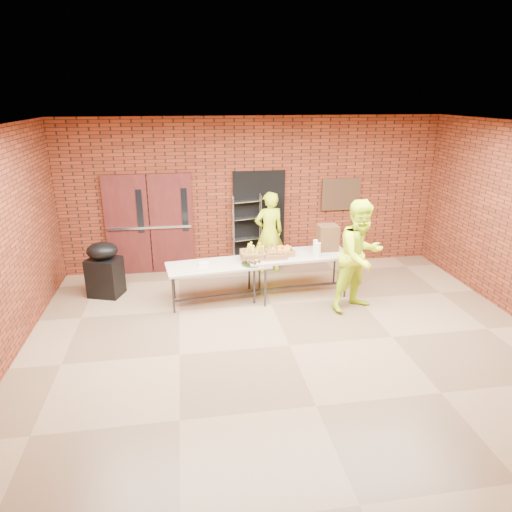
{
  "coord_description": "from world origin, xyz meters",
  "views": [
    {
      "loc": [
        -1.46,
        -5.91,
        3.6
      ],
      "look_at": [
        -0.29,
        1.4,
        0.97
      ],
      "focal_mm": 32.0,
      "sensor_mm": 36.0,
      "label": 1
    }
  ],
  "objects": [
    {
      "name": "room",
      "position": [
        0.0,
        0.0,
        1.6
      ],
      "size": [
        8.08,
        7.08,
        3.28
      ],
      "color": "brown",
      "rests_on": "ground"
    },
    {
      "name": "double_doors",
      "position": [
        -2.2,
        3.44,
        1.05
      ],
      "size": [
        1.78,
        0.12,
        2.1
      ],
      "color": "#4E1A16",
      "rests_on": "room"
    },
    {
      "name": "dark_doorway",
      "position": [
        0.1,
        3.46,
        1.05
      ],
      "size": [
        1.1,
        0.06,
        2.1
      ],
      "primitive_type": "cube",
      "color": "black",
      "rests_on": "room"
    },
    {
      "name": "bronze_plaque",
      "position": [
        1.9,
        3.45,
        1.55
      ],
      "size": [
        0.85,
        0.04,
        0.7
      ],
      "primitive_type": "cube",
      "color": "#3F2A19",
      "rests_on": "room"
    },
    {
      "name": "wire_rack",
      "position": [
        -0.18,
        3.32,
        0.82
      ],
      "size": [
        0.63,
        0.33,
        1.64
      ],
      "primitive_type": null,
      "rotation": [
        0.0,
        0.0,
        0.23
      ],
      "color": "#AEAEB5",
      "rests_on": "room"
    },
    {
      "name": "table_left",
      "position": [
        -0.93,
        1.7,
        0.68
      ],
      "size": [
        1.89,
        0.97,
        0.74
      ],
      "rotation": [
        0.0,
        0.0,
        0.12
      ],
      "color": "tan",
      "rests_on": "room"
    },
    {
      "name": "table_right",
      "position": [
        0.56,
        1.88,
        0.73
      ],
      "size": [
        1.97,
        0.92,
        0.79
      ],
      "rotation": [
        0.0,
        0.0,
        0.06
      ],
      "color": "tan",
      "rests_on": "room"
    },
    {
      "name": "basket_bananas",
      "position": [
        -0.25,
        1.81,
        0.86
      ],
      "size": [
        0.5,
        0.39,
        0.16
      ],
      "color": "#A66E43",
      "rests_on": "table_right"
    },
    {
      "name": "basket_oranges",
      "position": [
        0.25,
        1.9,
        0.85
      ],
      "size": [
        0.46,
        0.36,
        0.14
      ],
      "color": "#A66E43",
      "rests_on": "table_right"
    },
    {
      "name": "basket_apples",
      "position": [
        0.11,
        1.74,
        0.85
      ],
      "size": [
        0.41,
        0.32,
        0.13
      ],
      "color": "#A66E43",
      "rests_on": "table_right"
    },
    {
      "name": "muffin_tray",
      "position": [
        -0.33,
        1.6,
        0.79
      ],
      "size": [
        0.38,
        0.38,
        0.09
      ],
      "color": "#154612",
      "rests_on": "table_left"
    },
    {
      "name": "napkin_box",
      "position": [
        -1.18,
        1.68,
        0.77
      ],
      "size": [
        0.17,
        0.12,
        0.06
      ],
      "primitive_type": "cube",
      "color": "white",
      "rests_on": "table_left"
    },
    {
      "name": "coffee_dispenser",
      "position": [
        1.18,
        2.04,
        1.04
      ],
      "size": [
        0.37,
        0.33,
        0.49
      ],
      "primitive_type": "cube",
      "color": "#4F2F1B",
      "rests_on": "table_right"
    },
    {
      "name": "cup_stack_front",
      "position": [
        0.91,
        1.76,
        0.9
      ],
      "size": [
        0.07,
        0.07,
        0.22
      ],
      "primitive_type": "cylinder",
      "color": "white",
      "rests_on": "table_right"
    },
    {
      "name": "cup_stack_mid",
      "position": [
        0.9,
        1.69,
        0.92
      ],
      "size": [
        0.09,
        0.09,
        0.26
      ],
      "primitive_type": "cylinder",
      "color": "white",
      "rests_on": "table_right"
    },
    {
      "name": "cup_stack_back",
      "position": [
        0.9,
        1.87,
        0.92
      ],
      "size": [
        0.09,
        0.09,
        0.26
      ],
      "primitive_type": "cylinder",
      "color": "white",
      "rests_on": "table_right"
    },
    {
      "name": "covered_grill",
      "position": [
        -3.01,
        2.36,
        0.52
      ],
      "size": [
        0.7,
        0.64,
        1.05
      ],
      "rotation": [
        0.0,
        0.0,
        -0.34
      ],
      "color": "black",
      "rests_on": "room"
    },
    {
      "name": "volunteer_woman",
      "position": [
        0.25,
        3.09,
        0.87
      ],
      "size": [
        0.7,
        0.52,
        1.73
      ],
      "primitive_type": "imported",
      "rotation": [
        0.0,
        0.0,
        3.33
      ],
      "color": "#D9FB1B",
      "rests_on": "room"
    },
    {
      "name": "volunteer_man",
      "position": [
        1.47,
        1.08,
        0.98
      ],
      "size": [
        1.17,
        1.06,
        1.97
      ],
      "primitive_type": "imported",
      "rotation": [
        0.0,
        0.0,
        0.4
      ],
      "color": "#D9FB1B",
      "rests_on": "room"
    }
  ]
}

